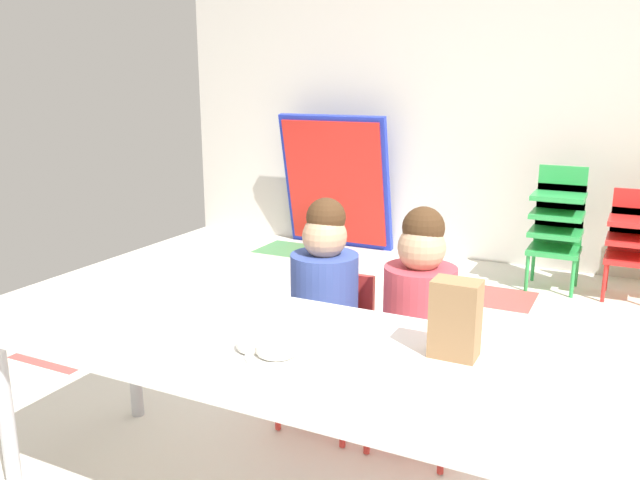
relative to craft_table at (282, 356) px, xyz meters
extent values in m
cube|color=silver|center=(0.17, 0.65, -0.57)|extent=(5.76, 5.34, 0.02)
cube|color=#478C51|center=(-1.63, 2.90, -0.55)|extent=(0.43, 0.43, 0.00)
cube|color=gray|center=(-0.73, 1.10, -0.55)|extent=(0.43, 0.43, 0.00)
cube|color=#B24C47|center=(0.17, 2.45, -0.55)|extent=(0.43, 0.43, 0.00)
cube|color=#B24C47|center=(-1.63, 0.65, -0.55)|extent=(0.43, 0.43, 0.00)
cube|color=silver|center=(0.17, 1.55, -0.55)|extent=(0.43, 0.43, 0.00)
cube|color=beige|center=(0.17, 3.32, 0.82)|extent=(5.76, 0.10, 2.75)
cube|color=white|center=(0.00, 0.00, 0.03)|extent=(1.89, 0.71, 0.04)
cylinder|color=#B2B2B7|center=(-0.87, -0.30, -0.27)|extent=(0.05, 0.05, 0.57)
cylinder|color=#B2B2B7|center=(-0.87, 0.30, -0.27)|extent=(0.05, 0.05, 0.57)
cylinder|color=#B2B2B7|center=(0.87, 0.30, -0.27)|extent=(0.05, 0.05, 0.57)
cube|color=red|center=(-0.14, 0.58, -0.26)|extent=(0.32, 0.30, 0.03)
cube|color=red|center=(-0.14, 0.73, -0.11)|extent=(0.29, 0.02, 0.30)
cylinder|color=#384C99|center=(-0.14, 0.58, -0.04)|extent=(0.33, 0.33, 0.38)
sphere|color=tan|center=(-0.14, 0.58, 0.22)|extent=(0.17, 0.17, 0.17)
sphere|color=#472D19|center=(-0.14, 0.59, 0.29)|extent=(0.15, 0.15, 0.15)
cylinder|color=red|center=(-0.28, 0.45, -0.41)|extent=(0.02, 0.02, 0.28)
cylinder|color=red|center=(0.00, 0.45, -0.41)|extent=(0.02, 0.02, 0.28)
cylinder|color=red|center=(-0.28, 0.71, -0.41)|extent=(0.02, 0.02, 0.28)
cylinder|color=red|center=(0.00, 0.71, -0.41)|extent=(0.02, 0.02, 0.28)
cube|color=red|center=(0.24, 0.58, -0.26)|extent=(0.32, 0.30, 0.03)
cube|color=red|center=(0.24, 0.73, -0.11)|extent=(0.29, 0.02, 0.30)
cylinder|color=#BF3F4C|center=(0.24, 0.58, -0.04)|extent=(0.27, 0.27, 0.38)
sphere|color=tan|center=(0.24, 0.58, 0.22)|extent=(0.17, 0.17, 0.17)
sphere|color=#472D19|center=(0.24, 0.59, 0.29)|extent=(0.15, 0.15, 0.15)
cylinder|color=red|center=(0.10, 0.45, -0.41)|extent=(0.02, 0.02, 0.28)
cylinder|color=red|center=(0.38, 0.45, -0.41)|extent=(0.02, 0.02, 0.28)
cylinder|color=red|center=(0.10, 0.71, -0.41)|extent=(0.02, 0.02, 0.28)
cylinder|color=red|center=(0.38, 0.71, -0.41)|extent=(0.02, 0.02, 0.28)
cube|color=green|center=(0.44, 2.80, -0.30)|extent=(0.32, 0.30, 0.03)
cube|color=green|center=(0.44, 2.94, -0.21)|extent=(0.30, 0.02, 0.18)
cube|color=green|center=(0.44, 2.80, -0.18)|extent=(0.32, 0.30, 0.03)
cube|color=green|center=(0.44, 2.94, -0.09)|extent=(0.30, 0.02, 0.18)
cube|color=green|center=(0.44, 2.80, -0.06)|extent=(0.32, 0.30, 0.03)
cube|color=green|center=(0.44, 2.94, 0.03)|extent=(0.30, 0.02, 0.18)
cube|color=green|center=(0.44, 2.80, 0.06)|extent=(0.32, 0.30, 0.03)
cube|color=green|center=(0.44, 2.94, 0.15)|extent=(0.30, 0.02, 0.18)
cylinder|color=green|center=(0.30, 2.67, -0.43)|extent=(0.02, 0.02, 0.26)
cylinder|color=green|center=(0.58, 2.67, -0.43)|extent=(0.02, 0.02, 0.26)
cylinder|color=green|center=(0.30, 2.93, -0.43)|extent=(0.02, 0.02, 0.26)
cylinder|color=green|center=(0.58, 2.93, -0.43)|extent=(0.02, 0.02, 0.26)
cube|color=red|center=(0.91, 2.80, -0.30)|extent=(0.32, 0.30, 0.03)
cube|color=red|center=(0.91, 2.94, -0.21)|extent=(0.30, 0.02, 0.18)
cube|color=red|center=(0.91, 2.80, -0.18)|extent=(0.32, 0.30, 0.03)
cube|color=red|center=(0.91, 2.94, -0.09)|extent=(0.30, 0.02, 0.18)
cube|color=red|center=(0.91, 2.80, -0.06)|extent=(0.32, 0.30, 0.03)
cube|color=red|center=(0.91, 2.94, 0.03)|extent=(0.30, 0.02, 0.18)
cylinder|color=red|center=(0.77, 2.67, -0.43)|extent=(0.02, 0.02, 0.26)
cylinder|color=red|center=(0.77, 2.93, -0.43)|extent=(0.02, 0.02, 0.26)
cube|color=#1E33BF|center=(-1.29, 3.13, -0.02)|extent=(0.90, 0.28, 1.09)
cube|color=red|center=(-1.29, 3.10, -0.02)|extent=(0.83, 0.23, 0.99)
cube|color=#9E754C|center=(0.48, 0.12, 0.16)|extent=(0.13, 0.09, 0.22)
cylinder|color=white|center=(0.05, -0.11, 0.05)|extent=(0.18, 0.18, 0.01)
torus|color=white|center=(0.05, -0.11, 0.08)|extent=(0.12, 0.12, 0.04)
torus|color=white|center=(-0.03, -0.09, 0.07)|extent=(0.12, 0.12, 0.04)
camera|label=1|loc=(0.89, -1.54, 0.80)|focal=36.31mm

